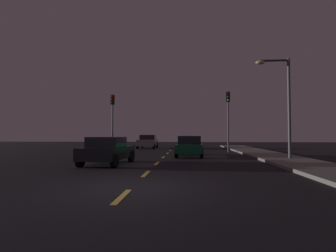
{
  "coord_description": "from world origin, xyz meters",
  "views": [
    {
      "loc": [
        1.65,
        -7.7,
        1.57
      ],
      "look_at": [
        -0.06,
        15.35,
        2.33
      ],
      "focal_mm": 27.75,
      "sensor_mm": 36.0,
      "label": 1
    }
  ],
  "objects_px": {
    "traffic_signal_right": "(228,110)",
    "car_stopped_ahead": "(190,146)",
    "traffic_signal_left": "(113,112)",
    "car_oncoming_far": "(148,141)",
    "car_adjacent_lane": "(108,150)",
    "street_lamp_right": "(283,98)"
  },
  "relations": [
    {
      "from": "car_adjacent_lane",
      "to": "street_lamp_right",
      "type": "distance_m",
      "value": 10.78
    },
    {
      "from": "traffic_signal_left",
      "to": "car_stopped_ahead",
      "type": "height_order",
      "value": "traffic_signal_left"
    },
    {
      "from": "traffic_signal_left",
      "to": "car_oncoming_far",
      "type": "bearing_deg",
      "value": 68.8
    },
    {
      "from": "car_stopped_ahead",
      "to": "car_oncoming_far",
      "type": "relative_size",
      "value": 1.03
    },
    {
      "from": "car_adjacent_lane",
      "to": "car_oncoming_far",
      "type": "height_order",
      "value": "car_oncoming_far"
    },
    {
      "from": "traffic_signal_right",
      "to": "car_stopped_ahead",
      "type": "distance_m",
      "value": 6.42
    },
    {
      "from": "traffic_signal_left",
      "to": "traffic_signal_right",
      "type": "distance_m",
      "value": 10.45
    },
    {
      "from": "car_oncoming_far",
      "to": "traffic_signal_left",
      "type": "bearing_deg",
      "value": -111.2
    },
    {
      "from": "traffic_signal_left",
      "to": "car_adjacent_lane",
      "type": "height_order",
      "value": "traffic_signal_left"
    },
    {
      "from": "traffic_signal_left",
      "to": "car_stopped_ahead",
      "type": "bearing_deg",
      "value": -32.83
    },
    {
      "from": "street_lamp_right",
      "to": "car_oncoming_far",
      "type": "bearing_deg",
      "value": 127.88
    },
    {
      "from": "traffic_signal_left",
      "to": "traffic_signal_right",
      "type": "height_order",
      "value": "traffic_signal_right"
    },
    {
      "from": "traffic_signal_right",
      "to": "car_stopped_ahead",
      "type": "bearing_deg",
      "value": -127.14
    },
    {
      "from": "traffic_signal_left",
      "to": "car_oncoming_far",
      "type": "xyz_separation_m",
      "value": [
        2.35,
        6.05,
        -2.86
      ]
    },
    {
      "from": "traffic_signal_left",
      "to": "traffic_signal_right",
      "type": "bearing_deg",
      "value": 0.0
    },
    {
      "from": "car_stopped_ahead",
      "to": "street_lamp_right",
      "type": "bearing_deg",
      "value": -25.08
    },
    {
      "from": "car_stopped_ahead",
      "to": "traffic_signal_right",
      "type": "bearing_deg",
      "value": 52.86
    },
    {
      "from": "car_stopped_ahead",
      "to": "car_adjacent_lane",
      "type": "xyz_separation_m",
      "value": [
        -4.34,
        -5.45,
        -0.01
      ]
    },
    {
      "from": "car_oncoming_far",
      "to": "street_lamp_right",
      "type": "height_order",
      "value": "street_lamp_right"
    },
    {
      "from": "traffic_signal_right",
      "to": "car_oncoming_far",
      "type": "relative_size",
      "value": 1.22
    },
    {
      "from": "traffic_signal_right",
      "to": "car_adjacent_lane",
      "type": "distance_m",
      "value": 12.99
    },
    {
      "from": "traffic_signal_left",
      "to": "car_stopped_ahead",
      "type": "distance_m",
      "value": 8.84
    }
  ]
}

